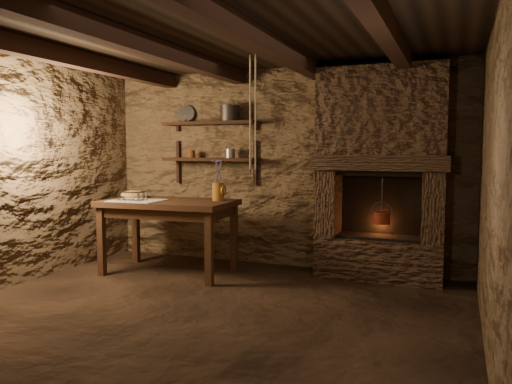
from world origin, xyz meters
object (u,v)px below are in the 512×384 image
at_px(work_table, 169,234).
at_px(red_pot, 382,217).
at_px(wooden_bowl, 134,195).
at_px(iron_stockpot, 230,114).
at_px(stoneware_jug, 218,183).

relative_size(work_table, red_pot, 2.81).
relative_size(work_table, wooden_bowl, 4.98).
bearing_deg(iron_stockpot, wooden_bowl, -148.58).
bearing_deg(iron_stockpot, red_pot, -3.68).
bearing_deg(iron_stockpot, stoneware_jug, -78.54).
bearing_deg(wooden_bowl, stoneware_jug, 3.35).
xyz_separation_m(wooden_bowl, red_pot, (2.86, 0.49, -0.18)).
relative_size(wooden_bowl, red_pot, 0.56).
relative_size(stoneware_jug, red_pot, 0.87).
xyz_separation_m(stoneware_jug, red_pot, (1.76, 0.42, -0.35)).
height_order(stoneware_jug, iron_stockpot, iron_stockpot).
height_order(wooden_bowl, red_pot, red_pot).
relative_size(stoneware_jug, iron_stockpot, 2.07).
relative_size(stoneware_jug, wooden_bowl, 1.54).
xyz_separation_m(work_table, iron_stockpot, (0.44, 0.72, 1.40)).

